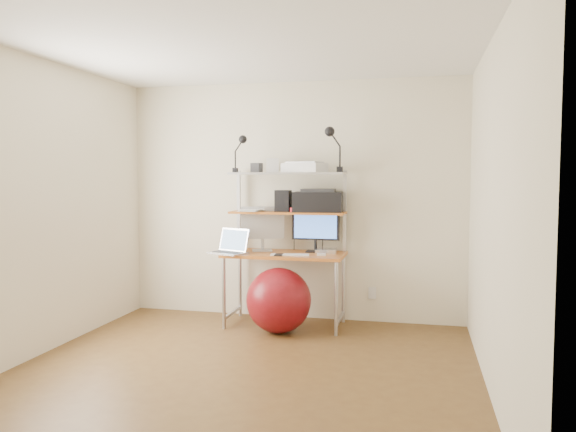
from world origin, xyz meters
name	(u,v)px	position (x,y,z in m)	size (l,w,h in m)	color
room	(240,211)	(0.00, 0.00, 1.25)	(3.60, 3.60, 3.60)	brown
computer_desk	(286,231)	(0.00, 1.50, 0.96)	(1.20, 0.60, 1.57)	#BB6024
wall_outlet	(372,293)	(0.85, 1.79, 0.30)	(0.08, 0.01, 0.12)	silver
monitor_silver	(263,225)	(-0.26, 1.55, 1.00)	(0.43, 0.22, 0.49)	#ACABB0
monitor_black	(316,228)	(0.29, 1.59, 0.98)	(0.49, 0.14, 0.49)	black
laptop	(231,248)	(-0.52, 1.30, 0.79)	(0.43, 0.39, 0.31)	silver
keyboard	(290,255)	(0.09, 1.29, 0.75)	(0.38, 0.11, 0.01)	silver
mouse	(322,254)	(0.39, 1.34, 0.75)	(0.08, 0.05, 0.02)	silver
mac_mini	(326,251)	(0.40, 1.55, 0.76)	(0.20, 0.20, 0.04)	silver
phone	(279,255)	(-0.02, 1.26, 0.75)	(0.08, 0.14, 0.01)	black
printer	(318,201)	(0.31, 1.61, 1.26)	(0.51, 0.36, 0.23)	black
nas_cube	(283,201)	(-0.05, 1.56, 1.26)	(0.15, 0.15, 0.22)	black
red_box	(300,210)	(0.13, 1.51, 1.17)	(0.16, 0.11, 0.04)	red
scanner	(305,167)	(0.18, 1.55, 1.60)	(0.47, 0.38, 0.11)	silver
box_white	(272,165)	(-0.16, 1.55, 1.62)	(0.12, 0.10, 0.14)	silver
box_grey	(257,168)	(-0.34, 1.58, 1.60)	(0.10, 0.10, 0.10)	#2D2D30
clip_lamp_left	(241,145)	(-0.47, 1.49, 1.83)	(0.15, 0.08, 0.38)	black
clip_lamp_right	(332,139)	(0.46, 1.51, 1.88)	(0.18, 0.10, 0.45)	black
exercise_ball	(279,300)	(0.00, 1.17, 0.31)	(0.63, 0.63, 0.63)	maroon
paper_stack	(252,210)	(-0.38, 1.57, 1.16)	(0.34, 0.41, 0.02)	white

